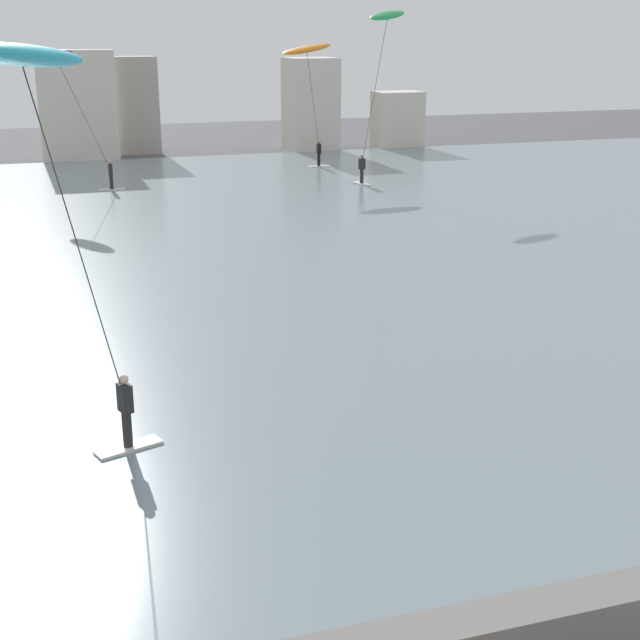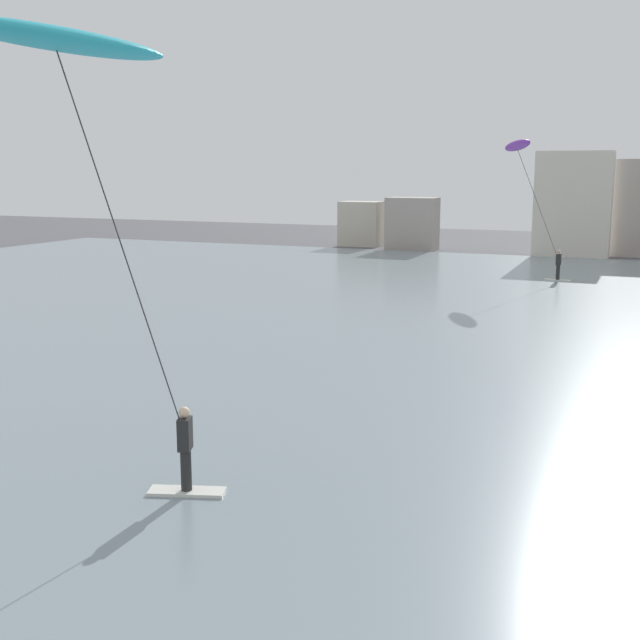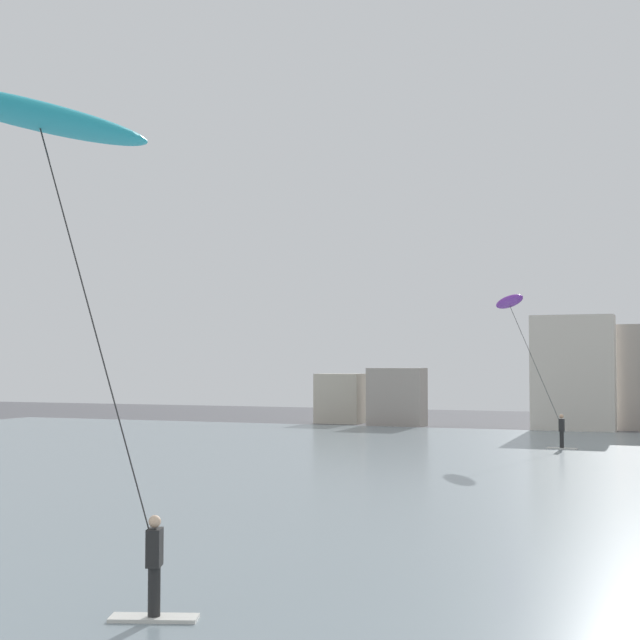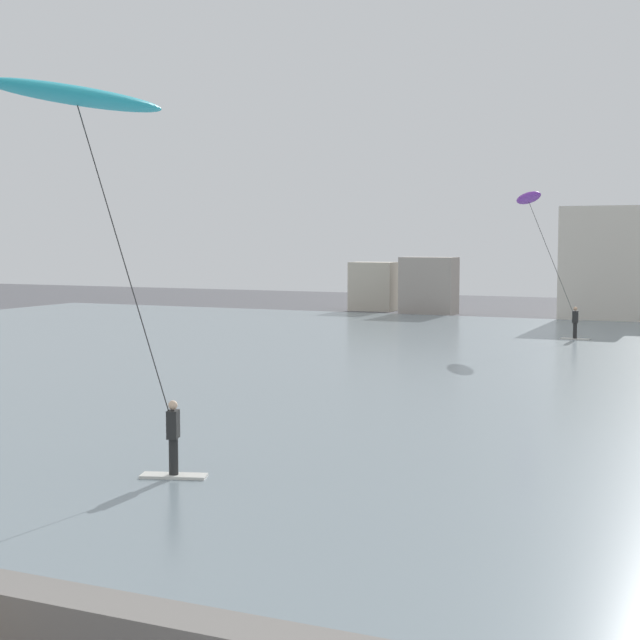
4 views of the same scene
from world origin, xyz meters
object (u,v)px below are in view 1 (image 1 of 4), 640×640
object	(u,v)px
kitesurfer_cyan	(30,87)
kitesurfer_green	(385,31)
kitesurfer_purple	(64,72)
kitesurfer_orange	(308,58)

from	to	relation	value
kitesurfer_cyan	kitesurfer_green	bearing A→B (deg)	59.11
kitesurfer_purple	kitesurfer_cyan	size ratio (longest dim) A/B	0.91
kitesurfer_orange	kitesurfer_cyan	xyz separation A→B (m)	(-16.07, -36.42, 0.68)
kitesurfer_orange	kitesurfer_purple	size ratio (longest dim) A/B	1.02
kitesurfer_orange	kitesurfer_purple	world-z (taller)	kitesurfer_orange
kitesurfer_green	kitesurfer_cyan	bearing A→B (deg)	-120.89
kitesurfer_green	kitesurfer_orange	bearing A→B (deg)	124.03
kitesurfer_purple	kitesurfer_green	size ratio (longest dim) A/B	0.79
kitesurfer_orange	kitesurfer_cyan	bearing A→B (deg)	-113.80
kitesurfer_cyan	kitesurfer_green	world-z (taller)	kitesurfer_green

